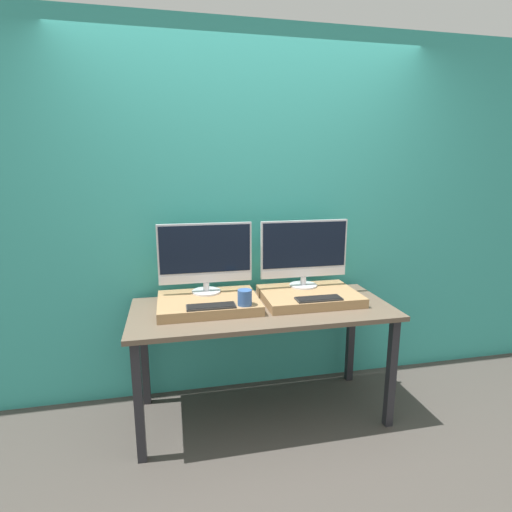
{
  "coord_description": "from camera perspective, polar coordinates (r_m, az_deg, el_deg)",
  "views": [
    {
      "loc": [
        -0.55,
        -2.02,
        1.65
      ],
      "look_at": [
        0.0,
        0.55,
        1.06
      ],
      "focal_mm": 28.0,
      "sensor_mm": 36.0,
      "label": 1
    }
  ],
  "objects": [
    {
      "name": "ground_plane",
      "position": [
        2.67,
        2.77,
        -25.68
      ],
      "size": [
        12.0,
        12.0,
        0.0
      ],
      "primitive_type": "plane",
      "color": "#423D38"
    },
    {
      "name": "keyboard_right",
      "position": [
        2.57,
        8.95,
        -6.03
      ],
      "size": [
        0.29,
        0.1,
        0.01
      ],
      "color": "#2D2D2D",
      "rests_on": "wooden_riser_right"
    },
    {
      "name": "monitor_right",
      "position": [
        2.79,
        6.89,
        0.63
      ],
      "size": [
        0.62,
        0.19,
        0.47
      ],
      "color": "silver",
      "rests_on": "wooden_riser_right"
    },
    {
      "name": "keyboard_left",
      "position": [
        2.42,
        -6.44,
        -7.15
      ],
      "size": [
        0.29,
        0.1,
        0.01
      ],
      "color": "#2D2D2D",
      "rests_on": "wooden_riser_left"
    },
    {
      "name": "wooden_riser_right",
      "position": [
        2.74,
        7.61,
        -5.66
      ],
      "size": [
        0.64,
        0.47,
        0.06
      ],
      "color": "#99754C",
      "rests_on": "workbench"
    },
    {
      "name": "workbench",
      "position": [
        2.63,
        0.91,
        -8.97
      ],
      "size": [
        1.67,
        0.71,
        0.77
      ],
      "color": "brown",
      "rests_on": "ground_plane"
    },
    {
      "name": "mug",
      "position": [
        2.43,
        -1.62,
        -5.95
      ],
      "size": [
        0.09,
        0.09,
        0.1
      ],
      "color": "#335693",
      "rests_on": "wooden_riser_left"
    },
    {
      "name": "wooden_riser_left",
      "position": [
        2.6,
        -6.81,
        -6.66
      ],
      "size": [
        0.64,
        0.47,
        0.06
      ],
      "color": "#99754C",
      "rests_on": "workbench"
    },
    {
      "name": "wall_back",
      "position": [
        2.88,
        -0.97,
        5.55
      ],
      "size": [
        8.0,
        0.04,
        2.6
      ],
      "color": "teal",
      "rests_on": "ground_plane"
    },
    {
      "name": "monitor_left",
      "position": [
        2.65,
        -7.24,
        -0.01
      ],
      "size": [
        0.62,
        0.19,
        0.47
      ],
      "color": "silver",
      "rests_on": "wooden_riser_left"
    }
  ]
}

